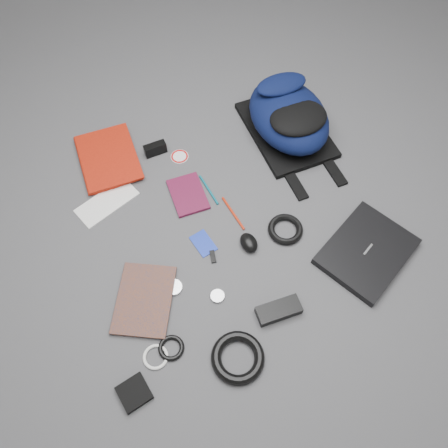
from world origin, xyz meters
name	(u,v)px	position (x,y,z in m)	size (l,w,h in m)	color
ground	(224,227)	(0.00, 0.00, 0.00)	(4.00, 4.00, 0.00)	#4F4F51
backpack	(289,116)	(0.41, 0.33, 0.09)	(0.31, 0.45, 0.19)	black
laptop	(367,251)	(0.42, -0.28, 0.02)	(0.32, 0.25, 0.03)	black
textbook_red	(81,166)	(-0.42, 0.45, 0.02)	(0.22, 0.29, 0.03)	#961608
comic_book	(117,297)	(-0.43, -0.12, 0.01)	(0.18, 0.25, 0.02)	#A5480B
envelope	(107,202)	(-0.37, 0.26, 0.00)	(0.23, 0.10, 0.00)	white
dvd_case	(188,194)	(-0.08, 0.18, 0.01)	(0.12, 0.17, 0.01)	#490E25
compact_camera	(155,149)	(-0.13, 0.42, 0.02)	(0.09, 0.03, 0.05)	black
sticker_disc	(180,157)	(-0.05, 0.36, 0.00)	(0.07, 0.07, 0.00)	white
pen_teal	(209,190)	(0.01, 0.17, 0.00)	(0.01, 0.01, 0.15)	#0C6173
pen_red	(233,213)	(0.05, 0.04, 0.00)	(0.01, 0.01, 0.16)	red
id_badge	(203,243)	(-0.09, -0.04, 0.00)	(0.06, 0.10, 0.00)	#1832B7
usb_black	(213,257)	(-0.08, -0.10, 0.00)	(0.02, 0.05, 0.01)	black
mouse	(249,243)	(0.05, -0.10, 0.02)	(0.06, 0.08, 0.04)	black
headphone_left	(174,287)	(-0.24, -0.16, 0.01)	(0.06, 0.06, 0.01)	silver
headphone_right	(217,296)	(-0.12, -0.24, 0.01)	(0.05, 0.05, 0.01)	#A5A5A7
cable_coil	(285,229)	(0.20, -0.10, 0.01)	(0.13, 0.13, 0.02)	black
power_brick	(279,310)	(0.05, -0.36, 0.02)	(0.14, 0.06, 0.04)	black
power_cord_coil	(238,357)	(-0.13, -0.45, 0.02)	(0.17, 0.17, 0.03)	black
pouch	(134,393)	(-0.46, -0.43, 0.01)	(0.09, 0.09, 0.02)	black
earbud_coil	(171,348)	(-0.32, -0.35, 0.01)	(0.08, 0.08, 0.02)	black
white_cable_coil	(156,357)	(-0.37, -0.35, 0.01)	(0.08, 0.08, 0.01)	white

